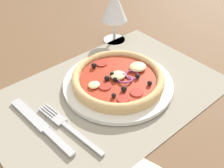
% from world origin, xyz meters
% --- Properties ---
extents(ground_plane, '(1.90, 1.40, 0.02)m').
position_xyz_m(ground_plane, '(0.00, 0.00, -0.01)').
color(ground_plane, brown).
extents(placemat, '(0.52, 0.34, 0.00)m').
position_xyz_m(placemat, '(0.00, 0.00, 0.00)').
color(placemat, gray).
rests_on(placemat, ground_plane).
extents(plate, '(0.25, 0.25, 0.01)m').
position_xyz_m(plate, '(0.03, 0.01, 0.01)').
color(plate, silver).
rests_on(plate, placemat).
extents(pizza, '(0.21, 0.21, 0.03)m').
position_xyz_m(pizza, '(0.03, 0.01, 0.03)').
color(pizza, tan).
rests_on(pizza, plate).
extents(fork, '(0.04, 0.18, 0.00)m').
position_xyz_m(fork, '(-0.13, -0.02, 0.01)').
color(fork, '#B2B5BA').
rests_on(fork, placemat).
extents(knife, '(0.03, 0.20, 0.01)m').
position_xyz_m(knife, '(-0.17, 0.01, 0.01)').
color(knife, '#B2B5BA').
rests_on(knife, placemat).
extents(wine_glass, '(0.07, 0.07, 0.15)m').
position_xyz_m(wine_glass, '(0.17, 0.17, 0.10)').
color(wine_glass, silver).
rests_on(wine_glass, ground_plane).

